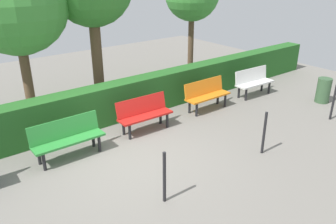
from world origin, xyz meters
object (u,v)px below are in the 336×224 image
bench_white (253,81)px  bench_red (144,113)px  tree_far (14,2)px  bench_green (67,137)px  trash_bin (323,90)px  bench_orange (206,94)px

bench_white → bench_red: (4.23, -0.04, 0.00)m
bench_white → bench_red: 4.23m
bench_white → tree_far: bearing=-21.8°
bench_green → tree_far: size_ratio=0.35×
bench_red → bench_green: size_ratio=0.92×
bench_red → tree_far: bearing=-53.6°
tree_far → bench_green: bearing=87.5°
tree_far → trash_bin: size_ratio=5.80×
bench_white → bench_green: size_ratio=0.91×
bench_green → tree_far: tree_far is taller
trash_bin → bench_green: bearing=-12.8°
bench_white → bench_green: (6.28, 0.03, 0.00)m
bench_white → bench_red: bench_white is taller
bench_white → trash_bin: size_ratio=1.86×
bench_red → trash_bin: (-5.42, 1.77, -0.10)m
bench_orange → bench_red: same height
bench_white → bench_green: same height
bench_red → bench_green: bearing=3.3°
bench_orange → trash_bin: 3.69m
bench_green → trash_bin: bearing=167.0°
bench_red → trash_bin: size_ratio=1.89×
tree_far → trash_bin: tree_far is taller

